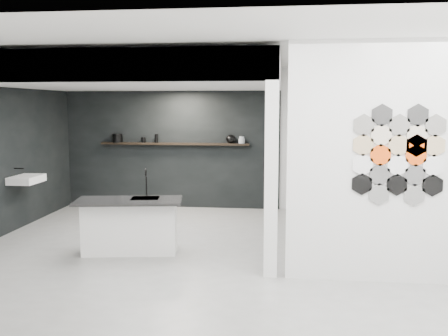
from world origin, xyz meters
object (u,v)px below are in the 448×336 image
(partition_panel, at_px, (394,163))
(glass_bowl, at_px, (242,141))
(glass_vase, at_px, (242,140))
(kettle, at_px, (231,139))
(stockpot, at_px, (118,138))
(kitchen_island, at_px, (130,225))
(wall_basin, at_px, (27,179))
(bottle_dark, at_px, (157,138))
(utensil_cup, at_px, (144,140))

(partition_panel, relative_size, glass_bowl, 21.64)
(glass_bowl, relative_size, glass_vase, 0.94)
(partition_panel, bearing_deg, kettle, 120.64)
(glass_bowl, bearing_deg, stockpot, 180.00)
(kettle, height_order, glass_bowl, kettle)
(kitchen_island, relative_size, stockpot, 7.45)
(glass_vase, bearing_deg, glass_bowl, 0.00)
(wall_basin, xyz_separation_m, bottle_dark, (1.68, 2.07, 0.56))
(stockpot, bearing_deg, glass_bowl, 0.00)
(wall_basin, relative_size, kettle, 2.99)
(bottle_dark, bearing_deg, utensil_cup, 180.00)
(kettle, distance_m, bottle_dark, 1.50)
(stockpot, bearing_deg, wall_basin, -112.80)
(wall_basin, height_order, kitchen_island, kitchen_island)
(glass_bowl, bearing_deg, kettle, 180.00)
(wall_basin, distance_m, glass_vase, 4.01)
(glass_vase, relative_size, utensil_cup, 1.27)
(wall_basin, xyz_separation_m, glass_vase, (3.39, 2.07, 0.54))
(kitchen_island, bearing_deg, glass_bowl, 58.24)
(bottle_dark, bearing_deg, partition_panel, -45.56)
(bottle_dark, height_order, utensil_cup, bottle_dark)
(kettle, xyz_separation_m, utensil_cup, (-1.77, 0.00, -0.03))
(wall_basin, xyz_separation_m, kitchen_island, (2.08, -1.06, -0.45))
(kitchen_island, xyz_separation_m, utensil_cup, (-0.67, 3.13, 0.98))
(glass_vase, relative_size, bottle_dark, 0.79)
(kitchen_island, distance_m, bottle_dark, 3.31)
(kettle, bearing_deg, kitchen_island, -90.51)
(utensil_cup, bearing_deg, glass_bowl, 0.00)
(glass_bowl, xyz_separation_m, glass_vase, (0.00, 0.00, 0.02))
(kettle, height_order, glass_vase, kettle)
(kitchen_island, xyz_separation_m, kettle, (1.10, 3.13, 1.01))
(kitchen_island, relative_size, glass_vase, 11.14)
(wall_basin, relative_size, stockpot, 2.91)
(kitchen_island, height_order, glass_vase, glass_vase)
(kitchen_island, bearing_deg, bottle_dark, 88.34)
(utensil_cup, bearing_deg, kitchen_island, -77.87)
(partition_panel, bearing_deg, stockpot, 139.94)
(stockpot, distance_m, glass_bowl, 2.52)
(partition_panel, distance_m, glass_bowl, 4.39)
(wall_basin, xyz_separation_m, stockpot, (0.87, 2.07, 0.55))
(stockpot, distance_m, bottle_dark, 0.81)
(kitchen_island, xyz_separation_m, bottle_dark, (-0.40, 3.13, 1.01))
(glass_vase, xyz_separation_m, utensil_cup, (-1.98, 0.00, -0.01))
(glass_vase, xyz_separation_m, bottle_dark, (-1.71, 0.00, 0.02))
(kitchen_island, distance_m, glass_vase, 3.53)
(kettle, bearing_deg, stockpot, -161.18)
(glass_bowl, bearing_deg, bottle_dark, 180.00)
(wall_basin, bearing_deg, bottle_dark, 50.95)
(partition_panel, height_order, wall_basin, partition_panel)
(partition_panel, relative_size, stockpot, 13.57)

